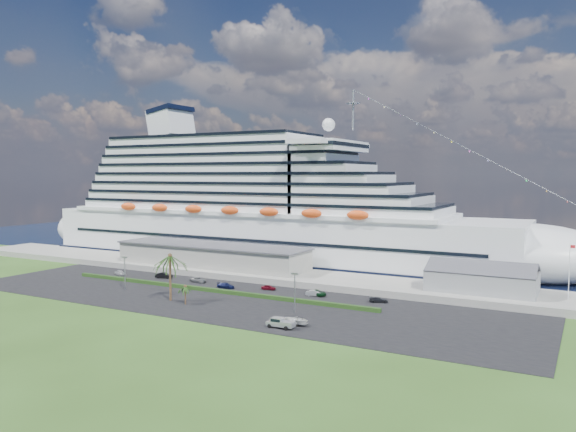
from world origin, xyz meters
The scene contains 23 objects.
ground centered at (0.00, 0.00, 0.00)m, with size 420.00×420.00×0.00m, color #2C4A18.
asphalt_lot centered at (0.00, 11.00, 0.06)m, with size 140.00×38.00×0.12m, color black.
wharf centered at (0.00, 40.00, 0.90)m, with size 240.00×20.00×1.80m, color gray.
water centered at (0.00, 130.00, 0.01)m, with size 420.00×160.00×0.02m, color black.
cruise_ship centered at (-21.53, 64.00, 16.69)m, with size 191.00×38.00×54.00m.
terminal_building centered at (-25.00, 40.00, 5.01)m, with size 61.00×15.00×6.30m.
port_shed centered at (52.00, 40.00, 4.40)m, with size 24.00×12.31×7.37m.
flagpole centered at (70.04, 40.00, 8.27)m, with size 1.08×0.16×12.00m.
hedge centered at (-8.00, 16.00, 0.57)m, with size 88.00×1.10×0.90m, color #193311.
lamp_post_left centered at (-28.00, 8.00, 5.34)m, with size 1.60×0.35×8.27m.
lamp_post_right centered at (20.00, 8.00, 5.34)m, with size 1.60×0.35×8.27m.
palm_tall centered at (-10.00, 4.00, 9.20)m, with size 8.82×8.82×11.13m.
palm_short centered at (-4.50, 2.50, 3.67)m, with size 3.53×3.53×4.56m.
parked_car_0 centered at (-43.54, 21.75, 0.83)m, with size 1.68×4.18×1.42m, color silver.
parked_car_1 centered at (-29.64, 24.32, 0.91)m, with size 1.67×4.80×1.58m, color black.
parked_car_2 centered at (-17.82, 24.26, 0.78)m, with size 2.21×4.78×1.33m, color gray.
parked_car_3 centered at (-6.82, 21.34, 0.80)m, with size 1.90×4.69×1.36m, color #121942.
parked_car_4 centered at (3.76, 24.75, 0.74)m, with size 1.46×3.64×1.24m, color maroon.
parked_car_5 centered at (16.83, 23.91, 0.79)m, with size 1.42×4.06×1.34m, color #989C9F.
parked_car_6 centered at (17.27, 24.68, 0.78)m, with size 2.20×4.76×1.32m, color #0D3415.
parked_car_7 centered at (32.46, 24.72, 0.73)m, with size 1.71×4.22×1.22m, color #222327.
pickup_truck centered at (23.31, -4.05, 1.18)m, with size 5.53×2.24×1.92m.
boat_trailer centered at (25.07, -1.15, 1.21)m, with size 5.77×3.88×1.64m.
Camera 1 is at (74.03, -93.96, 28.95)m, focal length 35.00 mm.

